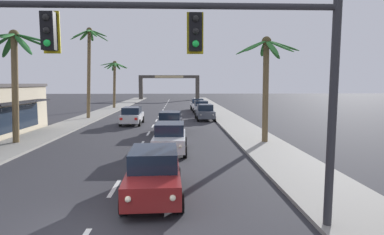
{
  "coord_description": "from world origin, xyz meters",
  "views": [
    {
      "loc": [
        2.48,
        -7.97,
        3.96
      ],
      "look_at": [
        3.12,
        8.0,
        2.2
      ],
      "focal_mm": 29.31,
      "sensor_mm": 36.0,
      "label": 1
    }
  ],
  "objects_px": {
    "sedan_lead_at_stop_bar": "(154,173)",
    "sedan_fifth_in_queue": "(170,122)",
    "sedan_parked_nearest_kerb": "(205,112)",
    "palm_left_second": "(15,63)",
    "sedan_third_in_queue": "(170,137)",
    "palm_left_third": "(89,55)",
    "palm_left_farthest": "(115,74)",
    "town_gateway_arch": "(169,84)",
    "palm_right_second": "(266,67)",
    "sedan_oncoming_far": "(132,116)",
    "sedan_parked_mid_kerb": "(197,104)",
    "traffic_signal_mast": "(199,53)",
    "sedan_parked_far_kerb": "(201,107)"
  },
  "relations": [
    {
      "from": "sedan_lead_at_stop_bar",
      "to": "sedan_fifth_in_queue",
      "type": "bearing_deg",
      "value": 89.44
    },
    {
      "from": "sedan_lead_at_stop_bar",
      "to": "sedan_parked_nearest_kerb",
      "type": "relative_size",
      "value": 1.01
    },
    {
      "from": "palm_left_second",
      "to": "sedan_parked_nearest_kerb",
      "type": "bearing_deg",
      "value": 45.04
    },
    {
      "from": "sedan_third_in_queue",
      "to": "palm_left_third",
      "type": "bearing_deg",
      "value": 118.45
    },
    {
      "from": "palm_left_farthest",
      "to": "town_gateway_arch",
      "type": "relative_size",
      "value": 0.51
    },
    {
      "from": "palm_left_second",
      "to": "palm_right_second",
      "type": "xyz_separation_m",
      "value": [
        15.92,
        -0.32,
        -0.26
      ]
    },
    {
      "from": "sedan_oncoming_far",
      "to": "sedan_third_in_queue",
      "type": "bearing_deg",
      "value": -71.91
    },
    {
      "from": "town_gateway_arch",
      "to": "sedan_lead_at_stop_bar",
      "type": "bearing_deg",
      "value": -88.61
    },
    {
      "from": "sedan_parked_mid_kerb",
      "to": "palm_left_second",
      "type": "relative_size",
      "value": 0.61
    },
    {
      "from": "traffic_signal_mast",
      "to": "sedan_parked_mid_kerb",
      "type": "xyz_separation_m",
      "value": [
        2.12,
        37.76,
        -3.87
      ]
    },
    {
      "from": "palm_left_second",
      "to": "palm_left_third",
      "type": "distance_m",
      "value": 14.49
    },
    {
      "from": "sedan_parked_nearest_kerb",
      "to": "sedan_parked_mid_kerb",
      "type": "distance_m",
      "value": 12.24
    },
    {
      "from": "palm_left_second",
      "to": "palm_right_second",
      "type": "relative_size",
      "value": 1.05
    },
    {
      "from": "sedan_parked_mid_kerb",
      "to": "sedan_parked_far_kerb",
      "type": "xyz_separation_m",
      "value": [
        0.16,
        -5.51,
        0.0
      ]
    },
    {
      "from": "sedan_parked_nearest_kerb",
      "to": "palm_left_farthest",
      "type": "relative_size",
      "value": 0.61
    },
    {
      "from": "sedan_oncoming_far",
      "to": "sedan_fifth_in_queue",
      "type": "bearing_deg",
      "value": -53.35
    },
    {
      "from": "sedan_third_in_queue",
      "to": "palm_left_farthest",
      "type": "bearing_deg",
      "value": 106.74
    },
    {
      "from": "palm_left_second",
      "to": "sedan_third_in_queue",
      "type": "bearing_deg",
      "value": -14.87
    },
    {
      "from": "sedan_third_in_queue",
      "to": "palm_left_second",
      "type": "relative_size",
      "value": 0.61
    },
    {
      "from": "sedan_lead_at_stop_bar",
      "to": "town_gateway_arch",
      "type": "relative_size",
      "value": 0.31
    },
    {
      "from": "palm_right_second",
      "to": "town_gateway_arch",
      "type": "height_order",
      "value": "palm_right_second"
    },
    {
      "from": "traffic_signal_mast",
      "to": "palm_left_third",
      "type": "xyz_separation_m",
      "value": [
        -10.25,
        26.78,
        2.26
      ]
    },
    {
      "from": "sedan_oncoming_far",
      "to": "palm_left_farthest",
      "type": "relative_size",
      "value": 0.6
    },
    {
      "from": "traffic_signal_mast",
      "to": "sedan_third_in_queue",
      "type": "xyz_separation_m",
      "value": [
        -1.05,
        9.81,
        -3.87
      ]
    },
    {
      "from": "sedan_oncoming_far",
      "to": "sedan_parked_far_kerb",
      "type": "bearing_deg",
      "value": 54.31
    },
    {
      "from": "sedan_lead_at_stop_bar",
      "to": "sedan_third_in_queue",
      "type": "xyz_separation_m",
      "value": [
        0.34,
        7.14,
        0.0
      ]
    },
    {
      "from": "sedan_parked_mid_kerb",
      "to": "palm_right_second",
      "type": "bearing_deg",
      "value": -83.46
    },
    {
      "from": "town_gateway_arch",
      "to": "sedan_parked_mid_kerb",
      "type": "bearing_deg",
      "value": -80.38
    },
    {
      "from": "sedan_oncoming_far",
      "to": "town_gateway_arch",
      "type": "bearing_deg",
      "value": 87.4
    },
    {
      "from": "sedan_parked_far_kerb",
      "to": "town_gateway_arch",
      "type": "bearing_deg",
      "value": 98.4
    },
    {
      "from": "sedan_parked_far_kerb",
      "to": "town_gateway_arch",
      "type": "distance_m",
      "value": 36.05
    },
    {
      "from": "sedan_parked_nearest_kerb",
      "to": "palm_left_second",
      "type": "xyz_separation_m",
      "value": [
        -13.08,
        -13.1,
        4.38
      ]
    },
    {
      "from": "traffic_signal_mast",
      "to": "sedan_parked_nearest_kerb",
      "type": "height_order",
      "value": "traffic_signal_mast"
    },
    {
      "from": "traffic_signal_mast",
      "to": "sedan_parked_far_kerb",
      "type": "xyz_separation_m",
      "value": [
        2.28,
        32.25,
        -3.87
      ]
    },
    {
      "from": "traffic_signal_mast",
      "to": "sedan_fifth_in_queue",
      "type": "height_order",
      "value": "traffic_signal_mast"
    },
    {
      "from": "sedan_parked_far_kerb",
      "to": "palm_left_second",
      "type": "distance_m",
      "value": 24.19
    },
    {
      "from": "sedan_third_in_queue",
      "to": "palm_left_second",
      "type": "distance_m",
      "value": 11.04
    },
    {
      "from": "traffic_signal_mast",
      "to": "sedan_parked_mid_kerb",
      "type": "bearing_deg",
      "value": 86.79
    },
    {
      "from": "sedan_parked_mid_kerb",
      "to": "palm_right_second",
      "type": "distance_m",
      "value": 26.16
    },
    {
      "from": "sedan_fifth_in_queue",
      "to": "sedan_oncoming_far",
      "type": "distance_m",
      "value": 6.36
    },
    {
      "from": "palm_left_farthest",
      "to": "town_gateway_arch",
      "type": "height_order",
      "value": "palm_left_farthest"
    },
    {
      "from": "sedan_oncoming_far",
      "to": "palm_left_second",
      "type": "relative_size",
      "value": 0.61
    },
    {
      "from": "sedan_fifth_in_queue",
      "to": "sedan_parked_far_kerb",
      "type": "height_order",
      "value": "same"
    },
    {
      "from": "palm_left_third",
      "to": "palm_left_farthest",
      "type": "bearing_deg",
      "value": 90.93
    },
    {
      "from": "sedan_parked_nearest_kerb",
      "to": "town_gateway_arch",
      "type": "distance_m",
      "value": 42.7
    },
    {
      "from": "palm_left_third",
      "to": "palm_right_second",
      "type": "distance_m",
      "value": 21.31
    },
    {
      "from": "sedan_lead_at_stop_bar",
      "to": "palm_left_farthest",
      "type": "distance_m",
      "value": 39.78
    },
    {
      "from": "sedan_third_in_queue",
      "to": "town_gateway_arch",
      "type": "distance_m",
      "value": 58.09
    },
    {
      "from": "sedan_oncoming_far",
      "to": "sedan_parked_mid_kerb",
      "type": "xyz_separation_m",
      "value": [
        7.17,
        15.71,
        0.0
      ]
    },
    {
      "from": "sedan_oncoming_far",
      "to": "palm_right_second",
      "type": "height_order",
      "value": "palm_right_second"
    }
  ]
}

